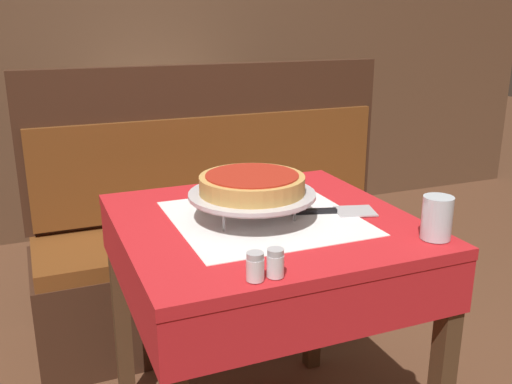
% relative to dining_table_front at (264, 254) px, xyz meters
% --- Properties ---
extents(dining_table_front, '(0.77, 0.77, 0.77)m').
position_rel_dining_table_front_xyz_m(dining_table_front, '(0.00, 0.00, 0.00)').
color(dining_table_front, red).
rests_on(dining_table_front, ground_plane).
extents(dining_table_rear, '(0.77, 0.77, 0.76)m').
position_rel_dining_table_front_xyz_m(dining_table_rear, '(0.17, 1.65, 0.01)').
color(dining_table_rear, beige).
rests_on(dining_table_rear, ground_plane).
extents(booth_bench, '(1.57, 0.46, 1.10)m').
position_rel_dining_table_front_xyz_m(booth_bench, '(0.17, 0.81, -0.33)').
color(booth_bench, '#3D2316').
rests_on(booth_bench, ground_plane).
extents(back_wall_panel, '(6.00, 0.04, 2.40)m').
position_rel_dining_table_front_xyz_m(back_wall_panel, '(0.00, 2.12, 0.54)').
color(back_wall_panel, brown).
rests_on(back_wall_panel, ground_plane).
extents(pizza_pan_stand, '(0.34, 0.34, 0.07)m').
position_rel_dining_table_front_xyz_m(pizza_pan_stand, '(-0.04, 0.00, 0.17)').
color(pizza_pan_stand, '#ADADB2').
rests_on(pizza_pan_stand, dining_table_front).
extents(deep_dish_pizza, '(0.28, 0.28, 0.05)m').
position_rel_dining_table_front_xyz_m(deep_dish_pizza, '(-0.04, 0.00, 0.21)').
color(deep_dish_pizza, tan).
rests_on(deep_dish_pizza, pizza_pan_stand).
extents(pizza_server, '(0.30, 0.14, 0.01)m').
position_rel_dining_table_front_xyz_m(pizza_server, '(0.17, -0.03, 0.11)').
color(pizza_server, '#BCBCC1').
rests_on(pizza_server, dining_table_front).
extents(water_glass_near, '(0.07, 0.07, 0.11)m').
position_rel_dining_table_front_xyz_m(water_glass_near, '(0.33, -0.30, 0.16)').
color(water_glass_near, silver).
rests_on(water_glass_near, dining_table_front).
extents(salt_shaker, '(0.04, 0.04, 0.06)m').
position_rel_dining_table_front_xyz_m(salt_shaker, '(-0.17, -0.34, 0.14)').
color(salt_shaker, silver).
rests_on(salt_shaker, dining_table_front).
extents(pepper_shaker, '(0.04, 0.04, 0.06)m').
position_rel_dining_table_front_xyz_m(pepper_shaker, '(-0.12, -0.34, 0.14)').
color(pepper_shaker, silver).
rests_on(pepper_shaker, dining_table_front).
extents(condiment_caddy, '(0.14, 0.14, 0.17)m').
position_rel_dining_table_front_xyz_m(condiment_caddy, '(0.24, 1.55, 0.15)').
color(condiment_caddy, black).
rests_on(condiment_caddy, dining_table_rear).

